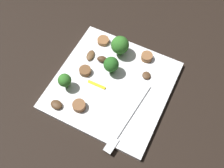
{
  "coord_description": "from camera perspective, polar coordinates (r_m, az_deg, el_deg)",
  "views": [
    {
      "loc": [
        0.26,
        0.13,
        0.55
      ],
      "look_at": [
        0.0,
        0.0,
        0.01
      ],
      "focal_mm": 42.53,
      "sensor_mm": 36.0,
      "label": 1
    }
  ],
  "objects": [
    {
      "name": "broccoli_floret_2",
      "position": [
        0.6,
        -0.18,
        4.2
      ],
      "size": [
        0.04,
        0.04,
        0.05
      ],
      "color": "#296420",
      "rests_on": "plate"
    },
    {
      "name": "sausage_slice_1",
      "position": [
        0.65,
        7.49,
        5.82
      ],
      "size": [
        0.04,
        0.04,
        0.01
      ],
      "primitive_type": "cylinder",
      "rotation": [
        0.0,
        0.0,
        2.27
      ],
      "color": "brown",
      "rests_on": "plate"
    },
    {
      "name": "ground_plane",
      "position": [
        0.62,
        0.0,
        -0.57
      ],
      "size": [
        1.4,
        1.4,
        0.0
      ],
      "primitive_type": "plane",
      "color": "black"
    },
    {
      "name": "broccoli_floret_0",
      "position": [
        0.59,
        -10.15,
        0.76
      ],
      "size": [
        0.03,
        0.03,
        0.04
      ],
      "color": "#347525",
      "rests_on": "plate"
    },
    {
      "name": "mushroom_1",
      "position": [
        0.65,
        -4.65,
        6.16
      ],
      "size": [
        0.03,
        0.02,
        0.01
      ],
      "primitive_type": "ellipsoid",
      "rotation": [
        0.0,
        0.0,
        3.32
      ],
      "color": "brown",
      "rests_on": "plate"
    },
    {
      "name": "mushroom_2",
      "position": [
        0.6,
        -11.85,
        -4.37
      ],
      "size": [
        0.02,
        0.03,
        0.01
      ],
      "primitive_type": "ellipsoid",
      "rotation": [
        0.0,
        0.0,
        1.47
      ],
      "color": "#4C331E",
      "rests_on": "plate"
    },
    {
      "name": "sausage_slice_3",
      "position": [
        0.58,
        -7.09,
        -4.64
      ],
      "size": [
        0.03,
        0.03,
        0.01
      ],
      "primitive_type": "cylinder",
      "rotation": [
        0.0,
        0.0,
        1.59
      ],
      "color": "brown",
      "rests_on": "plate"
    },
    {
      "name": "mushroom_3",
      "position": [
        0.64,
        -2.16,
        5.37
      ],
      "size": [
        0.02,
        0.03,
        0.01
      ],
      "primitive_type": "ellipsoid",
      "rotation": [
        0.0,
        0.0,
        1.87
      ],
      "color": "#422B19",
      "rests_on": "plate"
    },
    {
      "name": "mushroom_0",
      "position": [
        0.62,
        7.41,
        1.85
      ],
      "size": [
        0.03,
        0.03,
        0.01
      ],
      "primitive_type": "ellipsoid",
      "rotation": [
        0.0,
        0.0,
        3.67
      ],
      "color": "#4C331E",
      "rests_on": "plate"
    },
    {
      "name": "sausage_slice_0",
      "position": [
        0.63,
        -5.89,
        2.68
      ],
      "size": [
        0.04,
        0.04,
        0.01
      ],
      "primitive_type": "cylinder",
      "rotation": [
        0.0,
        0.0,
        2.27
      ],
      "color": "brown",
      "rests_on": "plate"
    },
    {
      "name": "broccoli_floret_1",
      "position": [
        0.63,
        1.73,
        8.33
      ],
      "size": [
        0.04,
        0.04,
        0.05
      ],
      "color": "#347525",
      "rests_on": "plate"
    },
    {
      "name": "sausage_slice_2",
      "position": [
        0.68,
        -1.9,
        9.28
      ],
      "size": [
        0.04,
        0.04,
        0.01
      ],
      "primitive_type": "cylinder",
      "rotation": [
        0.0,
        0.0,
        0.29
      ],
      "color": "brown",
      "rests_on": "plate"
    },
    {
      "name": "pepper_strip_1",
      "position": [
        0.61,
        -3.32,
        -0.16
      ],
      "size": [
        0.01,
        0.04,
        0.0
      ],
      "primitive_type": "cube",
      "rotation": [
        0.0,
        0.0,
        4.73
      ],
      "color": "yellow",
      "rests_on": "plate"
    },
    {
      "name": "fork",
      "position": [
        0.57,
        3.03,
        -8.23
      ],
      "size": [
        0.18,
        0.03,
        0.0
      ],
      "rotation": [
        0.0,
        0.0,
        -0.11
      ],
      "color": "silver",
      "rests_on": "plate"
    },
    {
      "name": "plate",
      "position": [
        0.62,
        0.0,
        -0.29
      ],
      "size": [
        0.26,
        0.26,
        0.01
      ],
      "primitive_type": "cube",
      "color": "white",
      "rests_on": "ground_plane"
    }
  ]
}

